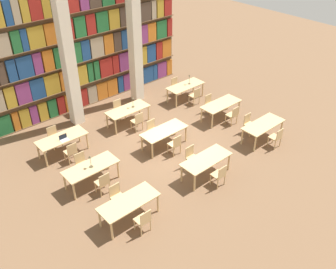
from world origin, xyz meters
name	(u,v)px	position (x,y,z in m)	size (l,w,h in m)	color
ground_plane	(164,146)	(0.00, 0.00, 0.00)	(40.00, 40.00, 0.00)	brown
bookshelf_bank	(90,48)	(0.01, 5.13, 2.70)	(9.89, 0.35, 5.50)	brown
pillar_left	(68,59)	(-1.69, 4.00, 3.00)	(0.48, 0.48, 6.00)	silver
pillar_center	(135,40)	(1.69, 4.00, 3.00)	(0.48, 0.48, 6.00)	silver
reading_table_0	(129,203)	(-3.43, -2.31, 0.67)	(1.93, 0.82, 0.76)	tan
chair_0	(143,220)	(-3.41, -3.00, 0.48)	(0.42, 0.40, 0.88)	tan
chair_1	(117,196)	(-3.41, -1.62, 0.48)	(0.42, 0.40, 0.88)	tan
reading_table_1	(206,161)	(-0.08, -2.38, 0.67)	(1.93, 0.82, 0.76)	tan
chair_2	(219,175)	(-0.11, -3.08, 0.48)	(0.42, 0.40, 0.88)	tan
chair_3	(192,157)	(-0.11, -1.69, 0.48)	(0.42, 0.40, 0.88)	tan
reading_table_2	(263,126)	(3.36, -2.30, 0.67)	(1.93, 0.82, 0.76)	tan
chair_4	(276,137)	(3.35, -2.99, 0.48)	(0.42, 0.40, 0.88)	tan
chair_5	(249,123)	(3.35, -1.61, 0.48)	(0.42, 0.40, 0.88)	tan
reading_table_3	(91,168)	(-3.40, -0.06, 0.67)	(1.93, 0.82, 0.76)	tan
chair_6	(103,182)	(-3.38, -0.75, 0.48)	(0.42, 0.40, 0.88)	tan
chair_7	(82,163)	(-3.38, 0.64, 0.48)	(0.42, 0.40, 0.88)	tan
desk_lamp_0	(90,160)	(-3.40, -0.09, 1.08)	(0.14, 0.14, 0.47)	brown
reading_table_4	(164,132)	(0.01, 0.01, 0.67)	(1.93, 0.82, 0.76)	tan
chair_8	(175,144)	(-0.02, -0.68, 0.48)	(0.42, 0.40, 0.88)	tan
chair_9	(153,129)	(-0.02, 0.71, 0.48)	(0.42, 0.40, 0.88)	tan
reading_table_5	(221,105)	(3.35, 0.00, 0.67)	(1.93, 0.82, 0.76)	tan
chair_10	(233,115)	(3.38, -0.69, 0.48)	(0.42, 0.40, 0.88)	tan
chair_11	(210,103)	(3.38, 0.69, 0.48)	(0.42, 0.40, 0.88)	tan
reading_table_6	(62,139)	(-3.30, 2.23, 0.67)	(1.93, 0.82, 0.76)	tan
chair_12	(71,152)	(-3.32, 1.54, 0.48)	(0.42, 0.40, 0.88)	tan
chair_13	(54,136)	(-3.32, 2.92, 0.48)	(0.42, 0.40, 0.88)	tan
laptop	(64,139)	(-3.30, 2.02, 0.80)	(0.32, 0.22, 0.21)	silver
reading_table_7	(128,111)	(-0.07, 2.35, 0.67)	(1.93, 0.82, 0.76)	tan
chair_14	(137,121)	(-0.08, 1.66, 0.48)	(0.42, 0.40, 0.88)	tan
chair_15	(119,109)	(-0.08, 3.05, 0.48)	(0.42, 0.40, 0.88)	tan
desk_lamp_1	(133,100)	(0.21, 2.34, 1.09)	(0.14, 0.14, 0.49)	brown
reading_table_8	(185,87)	(3.42, 2.39, 0.67)	(1.93, 0.82, 0.76)	tan
chair_16	(195,95)	(3.42, 1.70, 0.48)	(0.42, 0.40, 0.88)	tan
chair_17	(176,86)	(3.42, 3.08, 0.48)	(0.42, 0.40, 0.88)	tan
desk_lamp_2	(189,78)	(3.66, 2.38, 1.09)	(0.14, 0.14, 0.49)	brown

